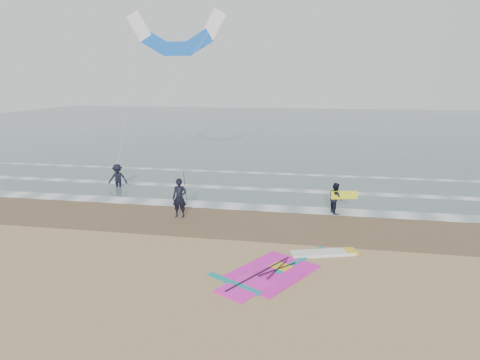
% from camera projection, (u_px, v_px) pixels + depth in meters
% --- Properties ---
extents(ground, '(120.00, 120.00, 0.00)m').
position_uv_depth(ground, '(246.00, 281.00, 13.95)').
color(ground, tan).
rests_on(ground, ground).
extents(sea_water, '(120.00, 80.00, 0.02)m').
position_uv_depth(sea_water, '(304.00, 127.00, 59.90)').
color(sea_water, '#47605E').
rests_on(sea_water, ground).
extents(wet_sand_band, '(120.00, 5.00, 0.01)m').
position_uv_depth(wet_sand_band, '(268.00, 222.00, 19.69)').
color(wet_sand_band, brown).
rests_on(wet_sand_band, ground).
extents(foam_waterline, '(120.00, 9.15, 0.02)m').
position_uv_depth(foam_waterline, '(277.00, 197.00, 23.93)').
color(foam_waterline, white).
rests_on(foam_waterline, ground).
extents(windsurf_rig, '(5.15, 4.87, 0.12)m').
position_uv_depth(windsurf_rig, '(287.00, 267.00, 14.93)').
color(windsurf_rig, white).
rests_on(windsurf_rig, ground).
extents(person_standing, '(0.70, 0.48, 1.88)m').
position_uv_depth(person_standing, '(180.00, 198.00, 20.31)').
color(person_standing, black).
rests_on(person_standing, ground).
extents(person_walking, '(0.82, 0.91, 1.54)m').
position_uv_depth(person_walking, '(336.00, 198.00, 20.89)').
color(person_walking, black).
rests_on(person_walking, ground).
extents(person_wading, '(1.26, 0.84, 1.81)m').
position_uv_depth(person_wading, '(117.00, 173.00, 25.89)').
color(person_wading, black).
rests_on(person_wading, ground).
extents(held_pole, '(0.17, 0.86, 1.82)m').
position_uv_depth(held_pole, '(185.00, 189.00, 20.16)').
color(held_pole, black).
rests_on(held_pole, ground).
extents(carried_kiteboard, '(1.30, 0.51, 0.39)m').
position_uv_depth(carried_kiteboard, '(344.00, 195.00, 20.68)').
color(carried_kiteboard, yellow).
rests_on(carried_kiteboard, ground).
extents(surf_kite, '(6.39, 2.96, 9.41)m').
position_uv_depth(surf_kite, '(176.00, 37.00, 26.28)').
color(surf_kite, white).
rests_on(surf_kite, ground).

